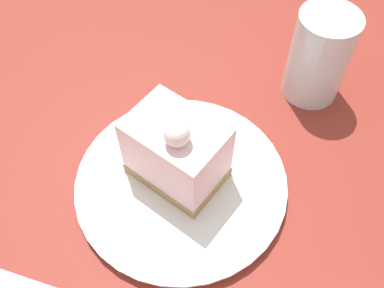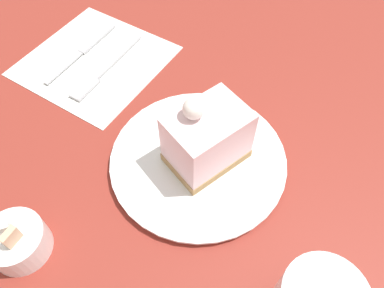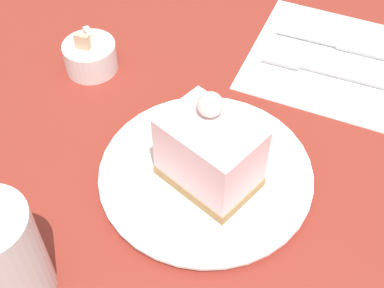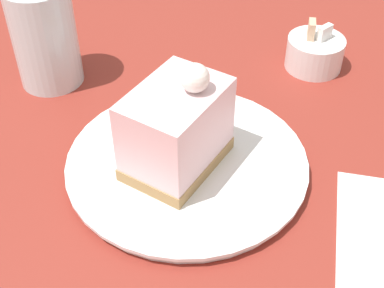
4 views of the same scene
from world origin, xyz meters
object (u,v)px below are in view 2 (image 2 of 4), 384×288
Objects in this scene: fork at (102,71)px; knife at (87,47)px; cake_slice at (207,138)px; sugar_bowl at (17,242)px; plate at (198,160)px.

knife is (0.07, -0.02, 0.00)m from fork.
knife is at bearing -29.11° from fork.
cake_slice reaches higher than sugar_bowl.
fork is (0.24, -0.00, -0.05)m from cake_slice.
fork is 2.42× the size of sugar_bowl.
plate reaches higher than knife.
sugar_bowl is at bearing 81.01° from cake_slice.
plate is 0.24m from sugar_bowl.
plate is 0.31m from knife.
knife is 0.36m from sugar_bowl.
sugar_bowl is at bearing 117.74° from knife.
fork is 0.07m from knife.
sugar_bowl reaches higher than knife.
cake_slice reaches higher than knife.
cake_slice is at bearing -105.09° from sugar_bowl.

